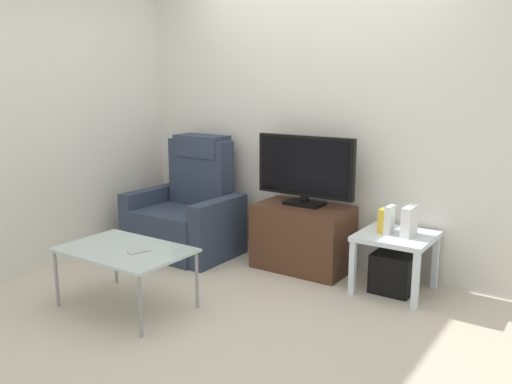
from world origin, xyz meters
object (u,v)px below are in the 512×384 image
object	(u,v)px
subwoofer_box	(394,272)
cell_phone	(139,251)
television	(305,169)
coffee_table	(125,252)
book_middle	(390,220)
game_console	(409,221)
book_leftmost	(383,221)
recliner_armchair	(188,212)
tv_stand	(303,237)
side_table	(396,243)

from	to	relation	value
subwoofer_box	cell_phone	distance (m)	1.91
television	subwoofer_box	xyz separation A→B (m)	(0.82, -0.06, -0.71)
coffee_table	cell_phone	size ratio (longest dim) A/B	6.00
book_middle	coffee_table	bearing A→B (deg)	-136.74
game_console	book_leftmost	bearing A→B (deg)	-171.03
recliner_armchair	game_console	bearing A→B (deg)	-5.66
television	coffee_table	world-z (taller)	television
tv_stand	book_middle	distance (m)	0.83
side_table	book_leftmost	bearing A→B (deg)	-168.69
side_table	game_console	xyz separation A→B (m)	(0.09, 0.01, 0.18)
side_table	cell_phone	xyz separation A→B (m)	(-1.32, -1.35, 0.06)
tv_stand	game_console	bearing A→B (deg)	-2.11
tv_stand	coffee_table	size ratio (longest dim) A/B	0.88
side_table	coffee_table	size ratio (longest dim) A/B	0.60
side_table	coffee_table	distance (m)	1.99
recliner_armchair	cell_phone	bearing A→B (deg)	-72.18
television	game_console	distance (m)	0.96
side_table	cell_phone	bearing A→B (deg)	-134.52
subwoofer_box	side_table	bearing A→B (deg)	90.00
subwoofer_box	book_middle	xyz separation A→B (m)	(-0.05, -0.02, 0.41)
recliner_armchair	subwoofer_box	distance (m)	1.97
side_table	book_middle	bearing A→B (deg)	-158.29
recliner_armchair	cell_phone	distance (m)	1.37
recliner_armchair	book_middle	size ratio (longest dim) A/B	5.04
side_table	book_middle	world-z (taller)	book_middle
television	book_middle	xyz separation A→B (m)	(0.77, -0.08, -0.30)
recliner_armchair	game_console	world-z (taller)	recliner_armchair
book_middle	cell_phone	bearing A→B (deg)	-133.85
television	game_console	xyz separation A→B (m)	(0.91, -0.05, -0.30)
subwoofer_box	coffee_table	distance (m)	2.01
game_console	coffee_table	xyz separation A→B (m)	(-1.55, -1.36, -0.16)
tv_stand	side_table	world-z (taller)	tv_stand
side_table	book_middle	distance (m)	0.19
book_middle	cell_phone	distance (m)	1.84
tv_stand	television	distance (m)	0.59
tv_stand	book_middle	world-z (taller)	book_middle
television	cell_phone	bearing A→B (deg)	-109.52
cell_phone	coffee_table	bearing A→B (deg)	-159.53
subwoofer_box	game_console	bearing A→B (deg)	6.34
book_leftmost	cell_phone	bearing A→B (deg)	-132.71
side_table	recliner_armchair	bearing A→B (deg)	-176.10
book_middle	tv_stand	bearing A→B (deg)	175.30
television	tv_stand	bearing A→B (deg)	-90.00
side_table	book_leftmost	size ratio (longest dim) A/B	2.91
recliner_armchair	subwoofer_box	world-z (taller)	recliner_armchair
book_middle	coffee_table	world-z (taller)	book_middle
book_middle	television	bearing A→B (deg)	173.92
recliner_armchair	book_middle	bearing A→B (deg)	-6.26
coffee_table	cell_phone	bearing A→B (deg)	1.15
cell_phone	recliner_armchair	bearing A→B (deg)	136.81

